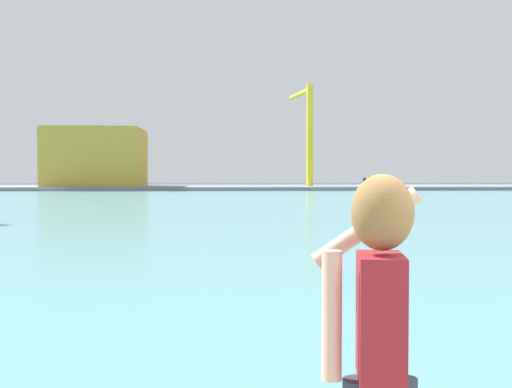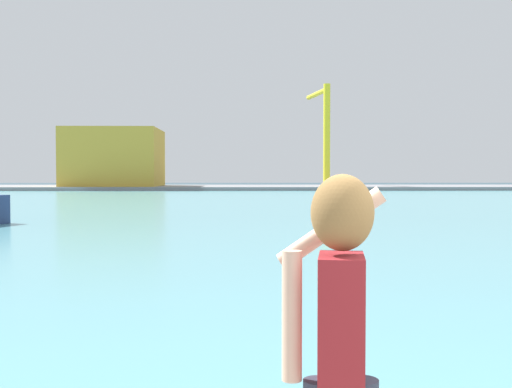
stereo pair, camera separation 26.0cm
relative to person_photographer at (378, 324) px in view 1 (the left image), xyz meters
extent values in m
plane|color=#334751|center=(1.15, 49.24, -1.57)|extent=(220.00, 220.00, 0.00)
cube|color=#599EA8|center=(1.15, 51.24, -1.56)|extent=(140.00, 100.00, 0.02)
cube|color=gray|center=(1.15, 91.24, -1.32)|extent=(140.00, 20.00, 0.50)
cube|color=maroon|center=(0.01, 0.00, 0.03)|extent=(0.25, 0.37, 0.56)
sphere|color=#E0B293|center=(0.01, 0.00, 0.49)|extent=(0.22, 0.22, 0.22)
ellipsoid|color=olive|center=(0.01, -0.02, 0.50)|extent=(0.28, 0.26, 0.34)
cylinder|color=#E0B293|center=(-0.21, 0.00, 0.04)|extent=(0.09, 0.09, 0.58)
cylinder|color=#E0B293|center=(-0.01, 0.22, 0.41)|extent=(0.53, 0.16, 0.40)
cube|color=black|center=(0.01, 0.34, 0.58)|extent=(0.02, 0.07, 0.14)
cube|color=gold|center=(-18.80, 89.62, 3.09)|extent=(13.26, 12.80, 8.31)
cylinder|color=yellow|center=(12.22, 88.49, 6.36)|extent=(1.00, 1.00, 14.85)
cylinder|color=yellow|center=(11.43, 93.47, 12.99)|extent=(2.28, 10.08, 0.70)
camera|label=1|loc=(-0.70, -2.76, 0.67)|focal=44.08mm
camera|label=2|loc=(-0.44, -2.77, 0.67)|focal=44.08mm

